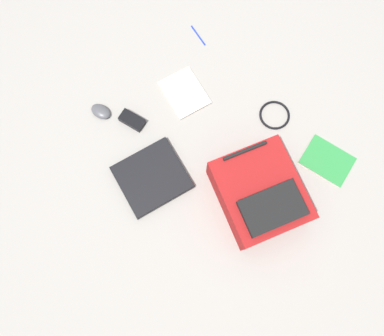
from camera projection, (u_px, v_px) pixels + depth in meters
ground_plane at (197, 161)px, 1.79m from camera, size 3.54×3.54×0.00m
backpack at (260, 194)px, 1.66m from camera, size 0.45×0.49×0.20m
laptop at (152, 177)px, 1.75m from camera, size 0.35×0.34×0.03m
book_manual at (184, 93)px, 1.87m from camera, size 0.23×0.26×0.01m
book_blue at (327, 161)px, 1.78m from camera, size 0.22×0.26×0.02m
computer_mouse at (101, 111)px, 1.83m from camera, size 0.09×0.12×0.03m
cable_coil at (275, 115)px, 1.84m from camera, size 0.15×0.15×0.01m
power_brick at (132, 120)px, 1.82m from camera, size 0.09×0.13×0.03m
pen_black at (198, 35)px, 1.95m from camera, size 0.03×0.13×0.01m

